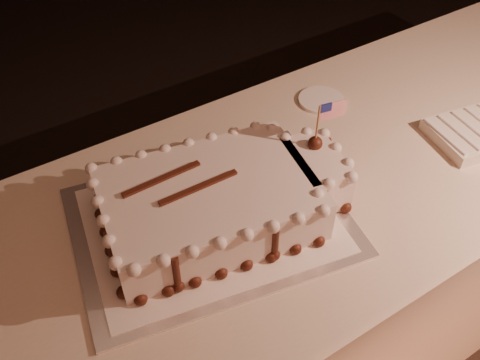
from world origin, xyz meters
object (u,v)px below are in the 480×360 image
cake_board (211,222)px  napkin_stack (478,132)px  side_plate (321,100)px  sheet_cake (223,199)px  banquet_table (294,269)px

cake_board → napkin_stack: 0.77m
cake_board → side_plate: side_plate is taller
cake_board → sheet_cake: size_ratio=1.02×
banquet_table → sheet_cake: bearing=-178.6°
banquet_table → cake_board: cake_board is taller
banquet_table → side_plate: (0.24, 0.23, 0.38)m
banquet_table → cake_board: size_ratio=3.95×
banquet_table → side_plate: side_plate is taller
napkin_stack → side_plate: napkin_stack is taller
side_plate → banquet_table: bearing=-136.0°
banquet_table → side_plate: bearing=44.0°
banquet_table → sheet_cake: 0.50m
banquet_table → side_plate: size_ratio=17.96×
banquet_table → napkin_stack: (0.48, -0.12, 0.39)m
sheet_cake → banquet_table: bearing=1.4°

